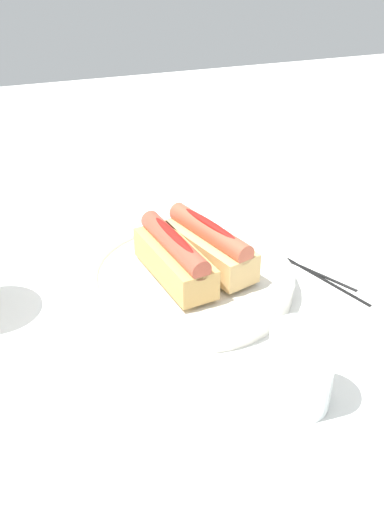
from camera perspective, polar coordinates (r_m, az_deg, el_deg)
ground_plane at (r=0.78m, az=1.99°, el=-4.08°), size 2.40×2.40×0.00m
serving_bowl at (r=0.79m, az=0.00°, el=-2.24°), size 0.27×0.27×0.03m
hotdog_front at (r=0.78m, az=1.68°, el=1.08°), size 0.16×0.09×0.06m
hotdog_back at (r=0.75m, az=-1.74°, el=-0.09°), size 0.16×0.07×0.06m
water_glass at (r=0.62m, az=10.44°, el=-11.14°), size 0.07×0.07×0.09m
chopstick_near at (r=0.87m, az=9.56°, el=-0.45°), size 0.20×0.10×0.01m
chopstick_far at (r=0.85m, az=11.21°, el=-1.29°), size 0.21×0.07×0.01m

